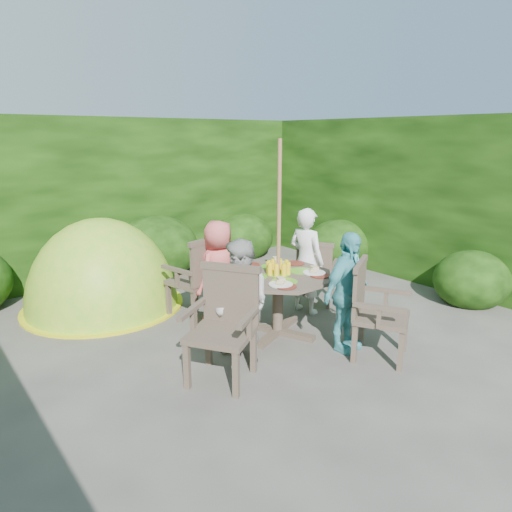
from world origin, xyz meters
TOP-DOWN VIEW (x-y plane):
  - ground at (0.00, 0.00)m, footprint 60.00×60.00m
  - hedge_enclosure at (0.00, 1.33)m, footprint 9.00×9.00m
  - patio_table at (0.59, 0.28)m, footprint 1.63×1.63m
  - parasol_pole at (0.59, 0.28)m, footprint 0.06×0.06m
  - garden_chair_right at (1.62, 0.68)m, footprint 0.66×0.68m
  - garden_chair_left at (-0.43, -0.12)m, footprint 0.78×0.81m
  - garden_chair_back at (0.16, 1.28)m, footprint 0.70×0.65m
  - garden_chair_front at (0.99, -0.74)m, footprint 0.75×0.73m
  - child_right at (1.33, 0.58)m, footprint 0.41×0.55m
  - child_left at (-0.15, -0.03)m, footprint 0.52×0.65m
  - child_back at (0.28, 1.02)m, footprint 0.70×0.56m
  - child_front at (0.89, -0.46)m, footprint 0.79×0.42m
  - dome_tent at (-0.66, 2.39)m, footprint 2.32×2.32m

SIDE VIEW (x-z plane):
  - ground at x=0.00m, z-range 0.00..0.00m
  - dome_tent at x=-0.66m, z-range -1.20..1.20m
  - garden_chair_right at x=1.62m, z-range 0.03..0.89m
  - garden_chair_front at x=0.99m, z-range 0.03..1.00m
  - garden_chair_back at x=0.16m, z-range 0.03..1.03m
  - garden_chair_left at x=-0.43m, z-range 0.03..1.06m
  - patio_table at x=0.59m, z-range 0.18..1.05m
  - child_back at x=0.28m, z-range 0.00..1.26m
  - child_left at x=-0.15m, z-range 0.00..1.27m
  - child_front at x=0.89m, z-range 0.00..1.29m
  - child_right at x=1.33m, z-range 0.00..1.36m
  - parasol_pole at x=0.59m, z-range 0.00..2.20m
  - hedge_enclosure at x=0.00m, z-range 0.00..2.50m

